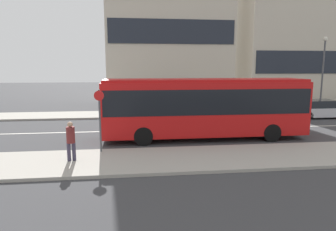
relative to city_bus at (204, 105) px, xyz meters
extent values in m
plane|color=#3A3A3D|center=(-2.42, 2.46, -1.90)|extent=(120.00, 120.00, 0.00)
cube|color=#A39E93|center=(-2.42, -3.79, -1.83)|extent=(44.00, 3.50, 0.13)
cube|color=#A39E93|center=(-2.42, 8.71, -1.83)|extent=(44.00, 3.50, 0.13)
cube|color=silver|center=(-2.42, 2.46, -1.89)|extent=(41.80, 0.16, 0.01)
cube|color=#1E232D|center=(-0.17, 11.93, 5.22)|extent=(11.66, 0.08, 2.20)
cube|color=beige|center=(15.80, 14.82, 6.07)|extent=(16.40, 5.72, 15.94)
cube|color=#1E232D|center=(15.80, 11.93, 2.49)|extent=(15.74, 0.08, 2.20)
cube|color=red|center=(0.01, 0.00, -0.16)|extent=(11.02, 2.49, 2.85)
cube|color=black|center=(0.01, 0.00, 0.27)|extent=(10.80, 2.52, 1.31)
cube|color=red|center=(0.01, 0.00, 1.33)|extent=(10.85, 2.29, 0.14)
cube|color=black|center=(-5.52, 0.00, 0.09)|extent=(0.05, 2.19, 1.71)
cube|color=yellow|center=(-5.52, 0.00, 1.05)|extent=(0.04, 1.75, 0.32)
cylinder|color=black|center=(-3.41, -1.13, -1.42)|extent=(0.96, 0.28, 0.96)
cylinder|color=black|center=(-3.41, 1.13, -1.42)|extent=(0.96, 0.28, 0.96)
cylinder|color=black|center=(3.43, -1.13, -1.42)|extent=(0.96, 0.28, 0.96)
cylinder|color=black|center=(3.43, 1.13, -1.42)|extent=(0.96, 0.28, 0.96)
cube|color=silver|center=(10.65, 5.66, -1.41)|extent=(4.37, 1.84, 0.68)
cube|color=#21262B|center=(10.52, 5.66, -0.79)|extent=(2.40, 1.62, 0.56)
cylinder|color=black|center=(12.00, 6.49, -1.60)|extent=(0.60, 0.18, 0.60)
cylinder|color=black|center=(9.30, 4.83, -1.60)|extent=(0.60, 0.18, 0.60)
cylinder|color=black|center=(9.30, 6.49, -1.60)|extent=(0.60, 0.18, 0.60)
cylinder|color=#383347|center=(-6.55, -3.72, -1.39)|extent=(0.15, 0.15, 0.76)
cylinder|color=#383347|center=(-6.36, -3.66, -1.39)|extent=(0.15, 0.15, 0.76)
cylinder|color=maroon|center=(-6.45, -3.69, -0.68)|extent=(0.34, 0.34, 0.66)
sphere|color=tan|center=(-6.45, -3.69, -0.24)|extent=(0.21, 0.21, 0.21)
cylinder|color=#4C4C51|center=(-5.39, -2.43, -0.35)|extent=(0.09, 0.09, 2.84)
cylinder|color=red|center=(-5.39, -2.49, 0.80)|extent=(0.44, 0.03, 0.44)
cylinder|color=#4C4C51|center=(12.34, 8.15, 1.25)|extent=(0.14, 0.14, 6.03)
sphere|color=silver|center=(12.34, 8.15, 4.37)|extent=(0.36, 0.36, 0.36)
camera|label=1|loc=(-3.94, -15.95, 2.07)|focal=32.00mm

